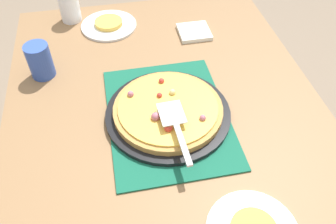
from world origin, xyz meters
TOP-DOWN VIEW (x-y plane):
  - dining_table at (0.00, 0.00)m, footprint 1.40×1.00m
  - placemat at (0.00, 0.00)m, footprint 0.48×0.36m
  - pizza_pan at (0.00, 0.00)m, footprint 0.38×0.38m
  - pizza at (-0.00, 0.00)m, footprint 0.33×0.33m
  - plate_near_left at (0.53, 0.14)m, footprint 0.22×0.22m
  - served_slice_left at (0.53, 0.14)m, footprint 0.11×0.11m
  - cup_near at (0.61, 0.28)m, footprint 0.08×0.08m
  - cup_far at (0.28, 0.38)m, footprint 0.08×0.08m
  - pizza_server at (-0.10, -0.00)m, footprint 0.23×0.07m
  - napkin_stack at (0.41, -0.19)m, footprint 0.12×0.12m

SIDE VIEW (x-z plane):
  - dining_table at x=0.00m, z-range 0.27..1.02m
  - placemat at x=0.00m, z-range 0.75..0.76m
  - plate_near_left at x=0.53m, z-range 0.75..0.76m
  - napkin_stack at x=0.41m, z-range 0.75..0.77m
  - pizza_pan at x=0.00m, z-range 0.76..0.77m
  - served_slice_left at x=0.53m, z-range 0.76..0.78m
  - pizza at x=0.00m, z-range 0.76..0.81m
  - cup_near at x=0.61m, z-range 0.75..0.87m
  - cup_far at x=0.28m, z-range 0.75..0.87m
  - pizza_server at x=-0.10m, z-range 0.81..0.82m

